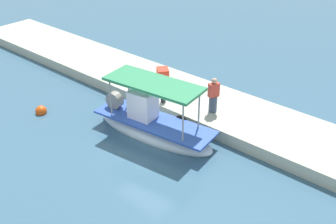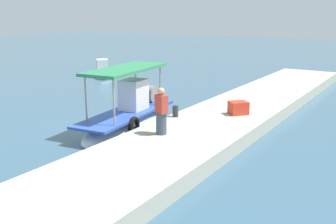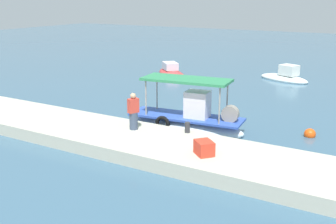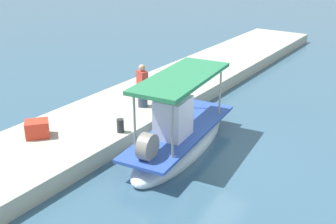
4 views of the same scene
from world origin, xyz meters
The scene contains 8 objects.
ground_plane centered at (0.00, 0.00, 0.00)m, with size 120.00×120.00×0.00m, color #395C74.
dock_quay centered at (0.00, -3.93, 0.28)m, with size 36.00×3.73×0.57m, color #B4B29E.
main_fishing_boat centered at (0.63, -0.66, 0.48)m, with size 5.97×2.31×2.94m.
fisherman_near_bollard centered at (-0.76, -3.24, 1.33)m, with size 0.49×0.54×1.68m.
mooring_bollard centered at (1.55, -2.42, 0.80)m, with size 0.24×0.24×0.47m, color #2D2D33.
cargo_crate centered at (3.33, -4.45, 0.84)m, with size 0.74×0.59×0.55m, color red.
marker_buoy centered at (6.02, 1.46, 0.11)m, with size 0.55×0.55×0.55m.
moored_boat_mid centered at (10.37, 9.37, 0.25)m, with size 3.43×3.47×1.57m.
Camera 2 is at (-12.20, -10.78, 4.87)m, focal length 42.99 mm.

